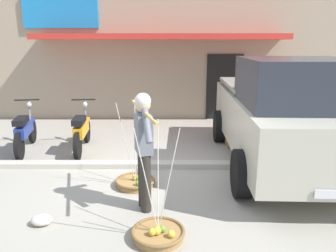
% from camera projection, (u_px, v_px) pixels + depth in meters
% --- Properties ---
extents(ground_plane, '(90.00, 90.00, 0.00)m').
position_uv_depth(ground_plane, '(140.00, 182.00, 5.57)').
color(ground_plane, '#9E998C').
extents(sidewalk_curb, '(20.00, 0.24, 0.10)m').
position_uv_depth(sidewalk_curb, '(143.00, 165.00, 6.24)').
color(sidewalk_curb, '#BAB4A5').
rests_on(sidewalk_curb, ground).
extents(fruit_vendor, '(0.47, 1.52, 1.70)m').
position_uv_depth(fruit_vendor, '(145.00, 144.00, 4.46)').
color(fruit_vendor, '#2D2823').
rests_on(fruit_vendor, ground).
extents(fruit_basket_left_side, '(0.67, 0.67, 1.45)m').
position_uv_depth(fruit_basket_left_side, '(136.00, 182.00, 5.42)').
color(fruit_basket_left_side, '#9E7542').
rests_on(fruit_basket_left_side, ground).
extents(fruit_basket_right_side, '(0.67, 0.67, 1.45)m').
position_uv_depth(fruit_basket_right_side, '(159.00, 233.00, 3.96)').
color(fruit_basket_right_side, '#9E7542').
rests_on(fruit_basket_right_side, ground).
extents(motorcycle_nearest_shop, '(0.57, 1.80, 1.09)m').
position_uv_depth(motorcycle_nearest_shop, '(26.00, 131.00, 7.07)').
color(motorcycle_nearest_shop, black).
rests_on(motorcycle_nearest_shop, ground).
extents(motorcycle_second_in_row, '(0.54, 1.82, 1.09)m').
position_uv_depth(motorcycle_second_in_row, '(83.00, 131.00, 7.09)').
color(motorcycle_second_in_row, black).
rests_on(motorcycle_second_in_row, ground).
extents(parked_truck, '(2.30, 4.77, 2.10)m').
position_uv_depth(parked_truck, '(283.00, 115.00, 6.05)').
color(parked_truck, beige).
rests_on(parked_truck, ground).
extents(storefront_building, '(13.00, 6.00, 4.20)m').
position_uv_depth(storefront_building, '(163.00, 49.00, 12.08)').
color(storefront_building, tan).
rests_on(storefront_building, ground).
extents(plastic_litter_bag, '(0.28, 0.22, 0.14)m').
position_uv_depth(plastic_litter_bag, '(43.00, 220.00, 4.26)').
color(plastic_litter_bag, silver).
rests_on(plastic_litter_bag, ground).
extents(wooden_crate, '(0.44, 0.36, 0.32)m').
position_uv_depth(wooden_crate, '(236.00, 139.00, 7.49)').
color(wooden_crate, olive).
rests_on(wooden_crate, ground).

